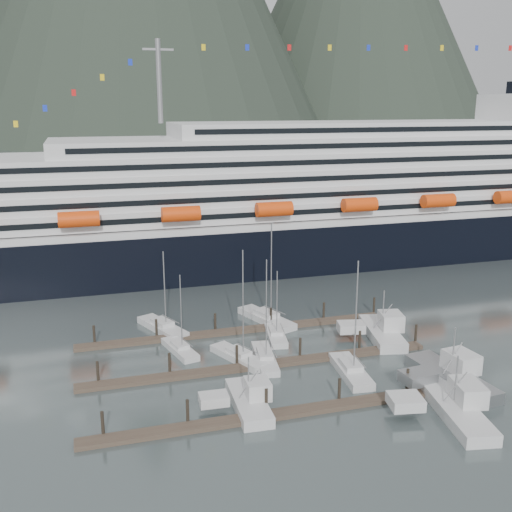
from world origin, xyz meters
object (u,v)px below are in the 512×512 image
object	(u,v)px
sailboat_h	(351,371)
sailboat_d	(265,359)
sailboat_b	(239,357)
sailboat_g	(266,319)
trawler_b	(248,401)
trawler_e	(381,331)
trawler_d	(450,376)
sailboat_c	(180,350)
sailboat_e	(163,328)
trawler_c	(452,405)
sailboat_f	(276,336)
cruise_ship	(342,204)

from	to	relation	value
sailboat_h	sailboat_d	bearing A→B (deg)	59.24
sailboat_b	sailboat_g	world-z (taller)	sailboat_g
trawler_b	trawler_e	bearing A→B (deg)	-56.49
trawler_e	sailboat_b	bearing A→B (deg)	106.48
sailboat_b	trawler_d	world-z (taller)	sailboat_b
trawler_b	sailboat_c	bearing A→B (deg)	17.90
sailboat_b	sailboat_e	world-z (taller)	sailboat_b
sailboat_e	trawler_e	xyz separation A→B (m)	(31.05, -12.31, 0.57)
sailboat_c	sailboat_e	world-z (taller)	sailboat_e
sailboat_c	trawler_b	distance (m)	18.70
sailboat_h	sailboat_g	bearing A→B (deg)	18.04
sailboat_e	trawler_e	world-z (taller)	sailboat_e
sailboat_g	trawler_e	world-z (taller)	sailboat_g
sailboat_e	sailboat_g	world-z (taller)	sailboat_g
sailboat_c	sailboat_e	size ratio (longest dim) A/B	0.90
trawler_d	sailboat_c	bearing A→B (deg)	51.44
sailboat_d	sailboat_h	distance (m)	11.82
sailboat_e	trawler_d	bearing A→B (deg)	-154.25
sailboat_d	trawler_c	distance (m)	25.27
sailboat_b	sailboat_h	bearing A→B (deg)	-147.49
sailboat_b	trawler_c	size ratio (longest dim) A/B	1.05
sailboat_f	trawler_c	world-z (taller)	sailboat_f
sailboat_c	trawler_c	distance (m)	37.22
trawler_d	sailboat_g	bearing A→B (deg)	22.73
trawler_b	trawler_d	size ratio (longest dim) A/B	0.77
cruise_ship	sailboat_h	bearing A→B (deg)	-113.08
sailboat_b	sailboat_f	bearing A→B (deg)	-74.23
sailboat_c	trawler_e	distance (m)	30.04
sailboat_g	sailboat_e	bearing A→B (deg)	67.12
cruise_ship	trawler_b	xyz separation A→B (m)	(-39.72, -62.06, -11.15)
sailboat_b	sailboat_d	distance (m)	3.61
trawler_c	trawler_e	world-z (taller)	trawler_e
sailboat_g	cruise_ship	bearing A→B (deg)	-59.28
sailboat_c	sailboat_f	size ratio (longest dim) A/B	1.08
trawler_b	trawler_c	bearing A→B (deg)	-106.58
sailboat_g	sailboat_h	world-z (taller)	sailboat_g
sailboat_b	trawler_b	size ratio (longest dim) A/B	1.49
sailboat_f	sailboat_h	distance (m)	15.56
cruise_ship	trawler_d	xyz separation A→B (m)	(-13.68, -63.40, -11.03)
trawler_b	trawler_c	size ratio (longest dim) A/B	0.70
trawler_b	trawler_e	distance (m)	29.06
sailboat_f	trawler_d	world-z (taller)	sailboat_f
sailboat_c	sailboat_f	xyz separation A→B (m)	(14.65, 1.05, 0.00)
sailboat_b	trawler_e	distance (m)	22.62
sailboat_c	sailboat_h	bearing A→B (deg)	-137.63
sailboat_g	sailboat_b	bearing A→B (deg)	128.18
sailboat_b	trawler_c	xyz separation A→B (m)	(19.50, -20.87, 0.51)
sailboat_d	sailboat_h	bearing A→B (deg)	-118.27
sailboat_e	sailboat_b	bearing A→B (deg)	-171.45
sailboat_c	trawler_e	xyz separation A→B (m)	(29.85, -3.26, 0.60)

